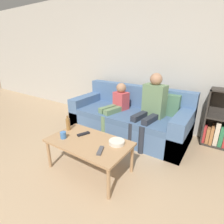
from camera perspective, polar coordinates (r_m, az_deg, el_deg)
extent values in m
plane|color=tan|center=(2.14, -29.75, -28.79)|extent=(22.00, 22.00, 0.00)
cube|color=#B7B2A8|center=(3.56, 10.63, 16.33)|extent=(12.00, 0.06, 2.60)
cube|color=#4C6B93|center=(3.28, 5.15, -4.24)|extent=(2.13, 0.92, 0.34)
cube|color=#466288|center=(3.12, 4.47, -1.11)|extent=(1.69, 0.74, 0.10)
cube|color=#4C6B93|center=(3.43, 8.41, 5.20)|extent=(2.13, 0.18, 0.41)
cube|color=#4C6B93|center=(3.74, -7.68, 1.00)|extent=(0.22, 0.92, 0.60)
cube|color=#4C6B93|center=(2.94, 21.83, -5.97)|extent=(0.22, 0.92, 0.60)
cube|color=#4C7556|center=(3.08, 17.98, 2.23)|extent=(0.36, 0.12, 0.36)
cube|color=#332D28|center=(3.26, 28.44, -1.20)|extent=(0.02, 0.28, 0.94)
cube|color=#332D28|center=(3.43, 31.89, -9.26)|extent=(0.60, 0.28, 0.02)
cube|color=red|center=(3.35, 28.05, -6.21)|extent=(0.04, 0.16, 0.29)
cube|color=#B77542|center=(3.36, 28.89, -6.53)|extent=(0.05, 0.19, 0.26)
cube|color=#B77542|center=(3.36, 29.88, -6.35)|extent=(0.05, 0.24, 0.30)
cube|color=beige|center=(3.33, 31.09, -5.92)|extent=(0.06, 0.17, 0.40)
cube|color=#2D7A4C|center=(3.34, 32.15, -6.64)|extent=(0.06, 0.18, 0.33)
cylinder|color=#A87F56|center=(2.53, -19.90, -12.80)|extent=(0.04, 0.04, 0.40)
cylinder|color=#A87F56|center=(1.96, -1.16, -22.39)|extent=(0.04, 0.04, 0.40)
cylinder|color=#A87F56|center=(2.81, -11.39, -8.37)|extent=(0.04, 0.04, 0.40)
cylinder|color=#A87F56|center=(2.32, 6.51, -14.94)|extent=(0.04, 0.04, 0.40)
cube|color=#A87F56|center=(2.25, -7.60, -9.70)|extent=(1.05, 0.60, 0.03)
cylinder|color=#282D38|center=(2.79, 6.16, -7.73)|extent=(0.10, 0.10, 0.44)
cylinder|color=#282D38|center=(2.70, 9.56, -8.98)|extent=(0.10, 0.10, 0.44)
cube|color=#282D38|center=(2.86, 9.19, -1.27)|extent=(0.16, 0.42, 0.09)
cube|color=#282D38|center=(2.77, 12.58, -2.26)|extent=(0.16, 0.42, 0.09)
cube|color=#66845B|center=(2.95, 13.65, 3.60)|extent=(0.38, 0.25, 0.53)
sphere|color=#A87A5B|center=(2.87, 14.24, 10.36)|extent=(0.19, 0.19, 0.19)
cylinder|color=#66845B|center=(3.13, -4.33, -4.47)|extent=(0.11, 0.11, 0.44)
cylinder|color=#66845B|center=(3.03, -2.73, -5.26)|extent=(0.11, 0.11, 0.44)
cube|color=#66845B|center=(3.17, -1.06, 1.15)|extent=(0.19, 0.42, 0.09)
cube|color=#66845B|center=(3.07, 0.61, 0.54)|extent=(0.19, 0.42, 0.09)
cube|color=#C6474C|center=(3.25, 2.95, 3.73)|extent=(0.28, 0.25, 0.32)
sphere|color=#A87A5B|center=(3.19, 3.03, 7.86)|extent=(0.18, 0.18, 0.18)
cylinder|color=#3D70B2|center=(2.35, -15.63, -7.27)|extent=(0.08, 0.08, 0.09)
cube|color=#47474C|center=(2.02, -3.83, -12.44)|extent=(0.11, 0.18, 0.02)
cube|color=black|center=(2.40, -9.32, -7.08)|extent=(0.11, 0.18, 0.02)
cylinder|color=beige|center=(2.15, 1.54, -9.82)|extent=(0.19, 0.19, 0.05)
cylinder|color=olive|center=(2.54, -14.13, -3.91)|extent=(0.06, 0.06, 0.17)
cylinder|color=olive|center=(2.50, -14.34, -1.67)|extent=(0.03, 0.03, 0.04)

